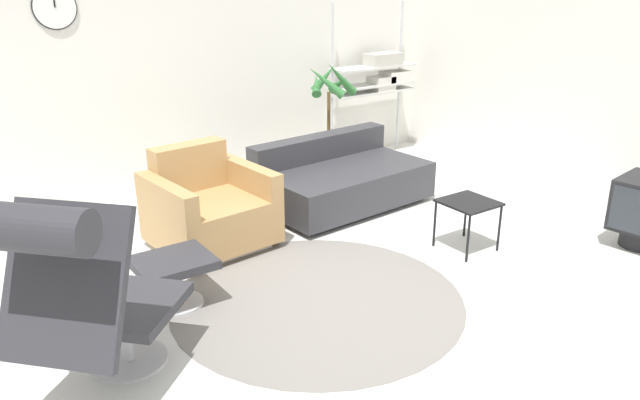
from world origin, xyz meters
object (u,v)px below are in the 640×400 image
object	(u,v)px
lounge_chair	(79,280)
ottoman	(174,270)
couch_low	(341,181)
potted_plant	(329,137)
side_table	(468,207)
armchair_red	(208,211)
shelf_unit	(380,75)

from	to	relation	value
lounge_chair	ottoman	xyz separation A→B (m)	(0.74, 0.71, -0.45)
ottoman	lounge_chair	bearing A→B (deg)	-136.30
couch_low	lounge_chair	bearing A→B (deg)	25.60
couch_low	potted_plant	size ratio (longest dim) A/B	1.26
ottoman	side_table	distance (m)	2.34
side_table	potted_plant	xyz separation A→B (m)	(0.16, 2.14, 0.08)
armchair_red	potted_plant	distance (m)	2.05
armchair_red	potted_plant	size ratio (longest dim) A/B	0.73
lounge_chair	shelf_unit	size ratio (longest dim) A/B	0.68
shelf_unit	couch_low	bearing A→B (deg)	-141.57
side_table	armchair_red	bearing A→B (deg)	143.32
ottoman	couch_low	distance (m)	2.25
ottoman	couch_low	world-z (taller)	couch_low
side_table	ottoman	bearing A→B (deg)	167.97
ottoman	couch_low	bearing A→B (deg)	23.84
armchair_red	potted_plant	xyz separation A→B (m)	(1.84, 0.89, 0.15)
lounge_chair	side_table	distance (m)	3.06
ottoman	shelf_unit	world-z (taller)	shelf_unit
ottoman	armchair_red	size ratio (longest dim) A/B	0.53
armchair_red	potted_plant	bearing A→B (deg)	-159.71
armchair_red	side_table	world-z (taller)	armchair_red
ottoman	side_table	size ratio (longest dim) A/B	1.23
lounge_chair	armchair_red	xyz separation A→B (m)	(1.36, 1.47, -0.42)
ottoman	armchair_red	bearing A→B (deg)	51.13
ottoman	potted_plant	bearing A→B (deg)	33.99
lounge_chair	side_table	size ratio (longest dim) A/B	2.96
lounge_chair	armchair_red	bearing A→B (deg)	93.62
potted_plant	shelf_unit	world-z (taller)	shelf_unit
couch_low	shelf_unit	bearing A→B (deg)	-146.01
lounge_chair	ottoman	distance (m)	1.13
armchair_red	shelf_unit	world-z (taller)	shelf_unit
ottoman	couch_low	size ratio (longest dim) A/B	0.31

